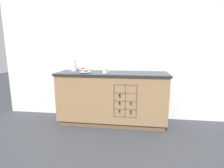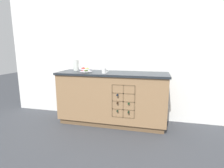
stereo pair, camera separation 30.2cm
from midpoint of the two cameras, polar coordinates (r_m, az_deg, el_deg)
ground_plane at (r=3.23m, az=-2.74°, el=-12.51°), size 14.00×14.00×0.00m
back_wall at (r=3.30m, az=-1.85°, el=10.78°), size 4.40×0.06×2.55m
kitchen_island at (r=3.07m, az=-2.76°, el=-4.59°), size 1.89×0.61×0.91m
fruit_bowl at (r=3.03m, az=-11.62°, el=4.47°), size 0.23×0.23×0.09m
white_pitcher at (r=3.28m, az=-14.89°, el=5.98°), size 0.16×0.10×0.21m
ceramic_mug at (r=2.87m, az=-5.33°, el=4.38°), size 0.11×0.07×0.10m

